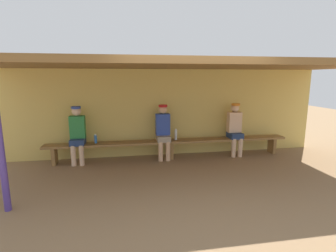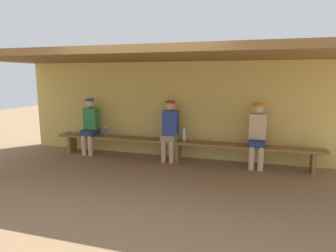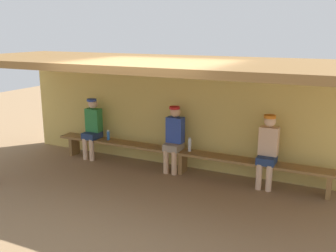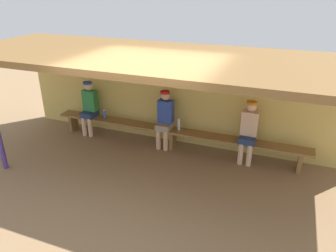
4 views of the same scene
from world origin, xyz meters
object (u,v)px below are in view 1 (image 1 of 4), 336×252
(water_bottle_green, at_px, (176,135))
(player_in_red, at_px, (235,127))
(water_bottle_blue, at_px, (96,139))
(player_near_post, at_px, (77,132))
(player_in_blue, at_px, (163,129))
(bench, at_px, (171,143))

(water_bottle_green, bearing_deg, player_in_red, -1.35)
(water_bottle_blue, xyz_separation_m, water_bottle_green, (1.94, 0.01, 0.03))
(player_near_post, bearing_deg, player_in_blue, 0.00)
(bench, bearing_deg, player_in_red, 0.12)
(bench, xyz_separation_m, player_in_red, (1.67, 0.00, 0.36))
(bench, bearing_deg, water_bottle_green, 16.94)
(player_in_red, distance_m, water_bottle_blue, 3.49)
(player_near_post, distance_m, water_bottle_blue, 0.44)
(water_bottle_blue, bearing_deg, water_bottle_green, 0.24)
(player_in_blue, xyz_separation_m, player_near_post, (-2.01, 0.00, 0.00))
(player_in_red, height_order, water_bottle_blue, player_in_red)
(player_in_blue, height_order, water_bottle_blue, player_in_blue)
(player_in_red, bearing_deg, player_near_post, 180.00)
(bench, relative_size, player_in_red, 4.46)
(bench, relative_size, water_bottle_blue, 27.43)
(water_bottle_blue, bearing_deg, player_near_post, -175.96)
(player_in_blue, relative_size, water_bottle_blue, 6.15)
(player_in_blue, distance_m, water_bottle_green, 0.36)
(water_bottle_blue, bearing_deg, player_in_red, -0.46)
(player_in_blue, height_order, water_bottle_green, player_in_blue)
(water_bottle_green, bearing_deg, bench, -163.06)
(bench, height_order, player_in_blue, player_in_blue)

